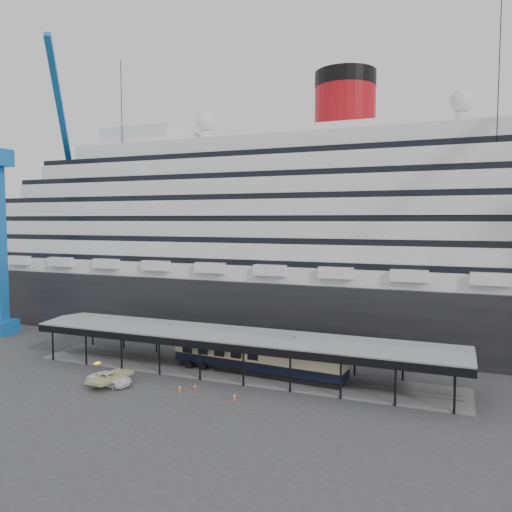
# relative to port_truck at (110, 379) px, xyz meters

# --- Properties ---
(ground) EXTENTS (200.00, 200.00, 0.00)m
(ground) POSITION_rel_port_truck_xyz_m (11.85, 4.82, -0.76)
(ground) COLOR #333336
(ground) RESTS_ON ground
(cruise_ship) EXTENTS (130.00, 30.00, 43.90)m
(cruise_ship) POSITION_rel_port_truck_xyz_m (11.89, 36.82, 17.59)
(cruise_ship) COLOR black
(cruise_ship) RESTS_ON ground
(platform_canopy) EXTENTS (56.00, 9.18, 5.30)m
(platform_canopy) POSITION_rel_port_truck_xyz_m (11.85, 9.82, 1.60)
(platform_canopy) COLOR slate
(platform_canopy) RESTS_ON ground
(crane_blue) EXTENTS (22.63, 19.19, 47.60)m
(crane_blue) POSITION_rel_port_truck_xyz_m (-33.27, 15.44, 19.20)
(crane_blue) COLOR blue
(crane_blue) RESTS_ON ground
(port_truck) EXTENTS (5.64, 2.90, 1.52)m
(port_truck) POSITION_rel_port_truck_xyz_m (0.00, 0.00, 0.00)
(port_truck) COLOR white
(port_truck) RESTS_ON ground
(pullman_carriage) EXTENTS (23.06, 4.93, 22.47)m
(pullman_carriage) POSITION_rel_port_truck_xyz_m (14.85, 9.82, 1.96)
(pullman_carriage) COLOR black
(pullman_carriage) RESTS_ON ground
(traffic_cone_left) EXTENTS (0.44, 0.44, 0.74)m
(traffic_cone_left) POSITION_rel_port_truck_xyz_m (8.66, 1.36, -0.39)
(traffic_cone_left) COLOR #F25E0D
(traffic_cone_left) RESTS_ON ground
(traffic_cone_mid) EXTENTS (0.37, 0.37, 0.67)m
(traffic_cone_mid) POSITION_rel_port_truck_xyz_m (10.10, 2.35, -0.43)
(traffic_cone_mid) COLOR red
(traffic_cone_mid) RESTS_ON ground
(traffic_cone_right) EXTENTS (0.42, 0.42, 0.75)m
(traffic_cone_right) POSITION_rel_port_truck_xyz_m (15.64, 1.13, -0.39)
(traffic_cone_right) COLOR #F04A0D
(traffic_cone_right) RESTS_ON ground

